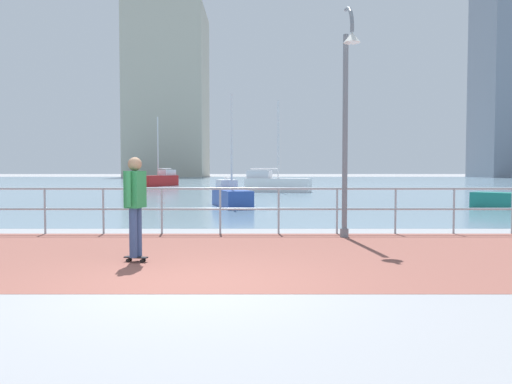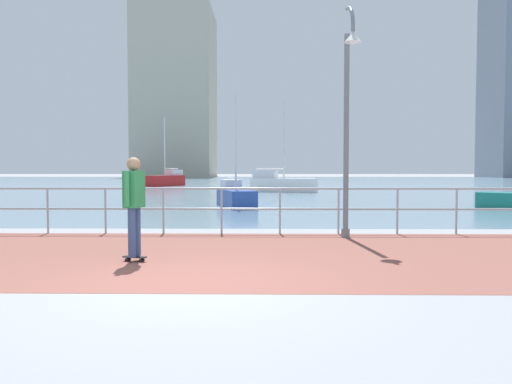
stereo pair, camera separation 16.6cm
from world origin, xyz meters
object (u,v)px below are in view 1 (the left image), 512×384
(sailboat_blue, at_px, (159,179))
(lamppost, at_px, (347,110))
(skateboarder, at_px, (135,199))
(sailboat_ivory, at_px, (231,196))
(sailboat_gray, at_px, (276,183))

(sailboat_blue, bearing_deg, lamppost, -72.49)
(lamppost, height_order, sailboat_blue, sailboat_blue)
(skateboarder, relative_size, sailboat_ivory, 0.38)
(skateboarder, relative_size, sailboat_blue, 0.28)
(sailboat_ivory, bearing_deg, skateboarder, -94.50)
(skateboarder, xyz_separation_m, sailboat_ivory, (0.97, 12.32, -0.61))
(sailboat_blue, bearing_deg, skateboarder, -79.60)
(lamppost, bearing_deg, skateboarder, -144.47)
(lamppost, relative_size, sailboat_gray, 0.84)
(skateboarder, relative_size, sailboat_gray, 0.28)
(skateboarder, bearing_deg, sailboat_gray, 82.50)
(lamppost, height_order, sailboat_ivory, lamppost)
(skateboarder, height_order, sailboat_ivory, sailboat_ivory)
(sailboat_gray, distance_m, sailboat_blue, 15.84)
(lamppost, distance_m, sailboat_gray, 22.59)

